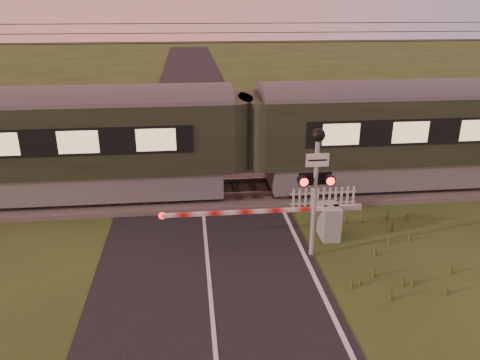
{
  "coord_description": "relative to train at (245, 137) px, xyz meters",
  "views": [
    {
      "loc": [
        -0.34,
        -9.73,
        6.72
      ],
      "look_at": [
        1.08,
        3.2,
        1.79
      ],
      "focal_mm": 35.0,
      "sensor_mm": 36.0,
      "label": 1
    }
  ],
  "objects": [
    {
      "name": "boom_gate",
      "position": [
        1.86,
        -3.8,
        -1.59
      ],
      "size": [
        6.05,
        0.81,
        1.08
      ],
      "color": "gray",
      "rests_on": "ground"
    },
    {
      "name": "road",
      "position": [
        -1.62,
        -6.73,
        -2.17
      ],
      "size": [
        6.0,
        140.0,
        0.03
      ],
      "color": "black",
      "rests_on": "ground"
    },
    {
      "name": "track_bed",
      "position": [
        -1.63,
        0.0,
        -2.12
      ],
      "size": [
        140.0,
        3.4,
        0.39
      ],
      "color": "#47423D",
      "rests_on": "ground"
    },
    {
      "name": "overhead_wires",
      "position": [
        -1.63,
        0.0,
        3.54
      ],
      "size": [
        120.0,
        0.62,
        0.62
      ],
      "color": "black",
      "rests_on": "ground"
    },
    {
      "name": "train",
      "position": [
        0.0,
        0.0,
        0.0
      ],
      "size": [
        40.78,
        2.81,
        3.8
      ],
      "color": "slate",
      "rests_on": "ground"
    },
    {
      "name": "ground",
      "position": [
        -1.63,
        -6.5,
        -2.18
      ],
      "size": [
        160.0,
        160.0,
        0.0
      ],
      "primitive_type": "plane",
      "color": "#2C3C17",
      "rests_on": "ground"
    },
    {
      "name": "crossing_signal",
      "position": [
        1.32,
        -4.81,
        0.37
      ],
      "size": [
        0.94,
        0.37,
        3.71
      ],
      "color": "gray",
      "rests_on": "ground"
    },
    {
      "name": "picket_fence",
      "position": [
        2.48,
        -1.89,
        -1.75
      ],
      "size": [
        2.31,
        0.07,
        0.86
      ],
      "color": "silver",
      "rests_on": "ground"
    }
  ]
}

